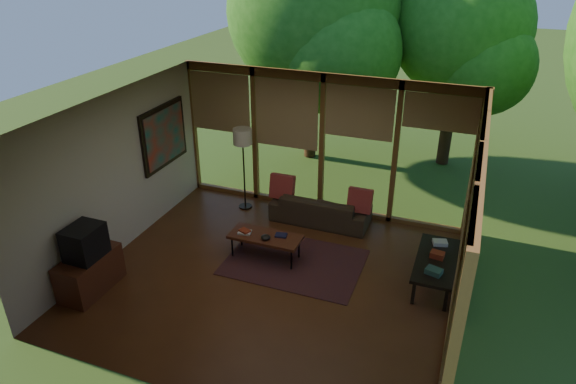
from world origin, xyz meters
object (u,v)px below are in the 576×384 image
at_px(floor_lamp, 243,141).
at_px(coffee_table, 265,237).
at_px(media_cabinet, 90,273).
at_px(television, 85,242).
at_px(sofa, 320,209).
at_px(side_console, 436,262).

relative_size(floor_lamp, coffee_table, 1.38).
relative_size(media_cabinet, television, 1.82).
height_order(sofa, television, television).
height_order(sofa, side_console, sofa).
distance_m(media_cabinet, side_console, 5.26).
bearing_deg(side_console, coffee_table, -174.75).
bearing_deg(media_cabinet, sofa, 50.87).
relative_size(media_cabinet, side_console, 0.71).
bearing_deg(television, sofa, 51.09).
height_order(media_cabinet, side_console, media_cabinet).
relative_size(media_cabinet, floor_lamp, 0.61).
bearing_deg(floor_lamp, television, -107.87).
bearing_deg(coffee_table, floor_lamp, 125.76).
bearing_deg(media_cabinet, floor_lamp, 71.81).
xyz_separation_m(media_cabinet, side_console, (4.87, 2.00, 0.11)).
relative_size(sofa, floor_lamp, 1.11).
xyz_separation_m(floor_lamp, coffee_table, (1.08, -1.49, -1.01)).
distance_m(television, side_console, 5.26).
height_order(sofa, floor_lamp, floor_lamp).
relative_size(sofa, media_cabinet, 1.83).
xyz_separation_m(sofa, television, (-2.61, -3.23, 0.58)).
height_order(media_cabinet, coffee_table, media_cabinet).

